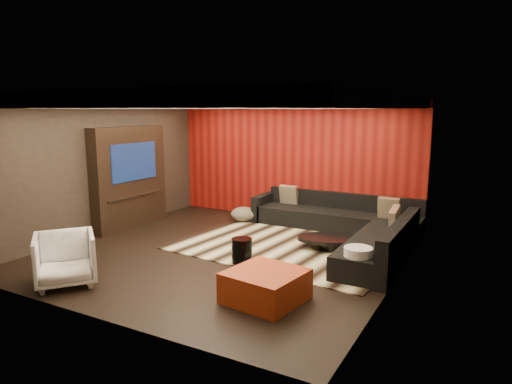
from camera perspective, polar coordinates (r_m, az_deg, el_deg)
The scene contains 26 objects.
floor at distance 8.37m, azimuth -3.80°, elevation -7.63°, with size 6.00×6.00×0.02m, color black.
ceiling at distance 7.97m, azimuth -4.05°, elevation 12.04°, with size 6.00×6.00×0.02m, color silver.
wall_back at distance 10.69m, azimuth 4.79°, elevation 4.04°, with size 6.00×0.02×2.80m, color black.
wall_left at distance 9.98m, azimuth -18.68°, elevation 3.07°, with size 0.02×6.00×2.80m, color black.
wall_right at distance 6.93m, azimuth 17.56°, elevation 0.12°, with size 0.02×6.00×2.80m, color black.
red_feature_wall at distance 10.65m, azimuth 4.70°, elevation 4.02°, with size 5.98×0.05×2.78m, color #6B0C0A.
soffit_back at distance 10.34m, azimuth 4.19°, elevation 10.99°, with size 6.00×0.60×0.22m, color silver.
soffit_front at distance 5.87m, azimuth -18.64°, elevation 10.95°, with size 6.00×0.60×0.22m, color silver.
soffit_left at distance 9.69m, azimuth -17.86°, elevation 10.57°, with size 0.60×4.80×0.22m, color silver.
soffit_right at distance 6.90m, azimuth 15.59°, elevation 10.95°, with size 0.60×4.80×0.22m, color silver.
cove_back at distance 10.03m, azimuth 3.36°, elevation 10.51°, with size 4.80×0.08×0.04m, color #FFD899.
cove_front at distance 6.11m, azimuth -16.23°, elevation 10.20°, with size 4.80×0.08×0.04m, color #FFD899.
cove_left at distance 9.45m, azimuth -16.38°, elevation 10.12°, with size 0.08×4.80×0.04m, color #FFD899.
cove_right at distance 6.98m, azimuth 12.80°, elevation 10.32°, with size 0.08×4.80×0.04m, color #FFD899.
tv_surround at distance 10.32m, azimuth -15.55°, elevation 1.78°, with size 0.30×2.00×2.20m, color black.
tv_screen at distance 10.17m, azimuth -14.99°, elevation 3.68°, with size 0.04×1.30×0.80m, color black.
tv_shelf at distance 10.28m, azimuth -14.80°, elevation -0.48°, with size 0.04×1.60×0.04m, color black.
rug at distance 8.72m, azimuth 4.31°, elevation -6.76°, with size 4.00×3.00×0.02m, color beige.
coffee_table at distance 8.61m, azimuth 9.45°, elevation -6.27°, with size 1.29×1.29×0.22m, color black.
drum_stool at distance 7.74m, azimuth -1.77°, elevation -7.30°, with size 0.35×0.35×0.41m, color black.
striped_pouf at distance 10.53m, azimuth -1.57°, elevation -2.77°, with size 0.59×0.59×0.32m, color #BEB093.
white_side_table at distance 7.10m, azimuth 12.59°, elevation -8.85°, with size 0.43×0.43×0.54m, color silver.
orange_ottoman at distance 6.31m, azimuth 1.20°, elevation -11.64°, with size 0.94×0.94×0.42m, color #9B3E14.
armchair at distance 7.37m, azimuth -22.76°, elevation -7.73°, with size 0.83×0.85×0.77m, color white.
sectional_sofa at distance 9.24m, azimuth 11.67°, elevation -4.33°, with size 3.65×3.50×0.75m.
throw_pillows at distance 9.48m, azimuth 11.98°, elevation -1.75°, with size 2.94×1.64×0.50m.
Camera 1 is at (4.29, -6.71, 2.58)m, focal length 32.00 mm.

